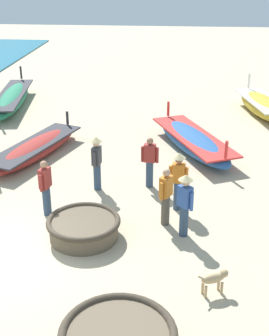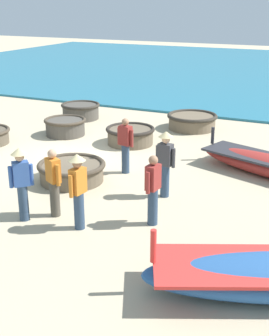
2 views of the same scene
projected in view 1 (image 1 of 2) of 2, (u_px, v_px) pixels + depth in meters
The scene contains 13 objects.
ground_plane at pixel (5, 256), 10.87m from camera, with size 80.00×80.00×0.00m, color #BCAD8C.
coracle_tilted at pixel (84, 227), 11.49m from camera, with size 1.83×1.83×0.52m.
long_boat_red_hull at pixel (193, 141), 16.73m from camera, with size 3.21×5.05×1.17m.
long_boat_white_hull at pixel (36, 149), 16.17m from camera, with size 2.54×4.77×1.02m.
long_boat_ochre_hull at pixel (12, 99), 21.59m from camera, with size 1.90×5.99×1.30m.
long_boat_blue_hull at pixel (263, 106), 20.52m from camera, with size 2.18×4.39×1.39m.
fisherman_crouching at pixel (97, 160), 13.62m from camera, with size 0.36×0.53×1.67m.
fisherman_hauling at pixel (46, 187), 12.29m from camera, with size 0.28×0.52×1.57m.
fisherman_with_hat at pixel (166, 195), 11.85m from camera, with size 0.36×0.48×1.57m.
fisherman_by_coracle at pixel (150, 161), 13.84m from camera, with size 0.53×0.25×1.57m.
fisherman_standing_left at pixel (178, 178), 12.52m from camera, with size 0.53×0.36×1.67m.
fisherman_standing_right at pixel (185, 201), 11.31m from camera, with size 0.41×0.40×1.67m.
dog at pixel (215, 278), 9.52m from camera, with size 0.64×0.39×0.55m.
Camera 1 is at (3.80, -8.76, 6.35)m, focal length 50.00 mm.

